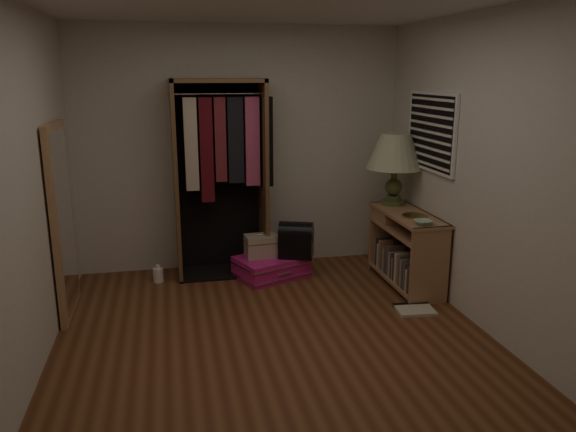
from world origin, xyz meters
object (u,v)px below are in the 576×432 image
Objects in this scene: open_wardrobe at (223,161)px; pink_suitcase at (271,267)px; table_lamp at (395,153)px; console_bookshelf at (405,246)px; white_jug at (158,275)px; floor_mirror at (63,221)px; train_case at (261,246)px; black_bag at (296,239)px.

pink_suitcase is (0.45, -0.26, -1.10)m from open_wardrobe.
table_lamp is (1.76, -0.36, 0.09)m from open_wardrobe.
console_bookshelf reaches higher than white_jug.
console_bookshelf is 3.27m from floor_mirror.
open_wardrobe is 0.97m from train_case.
black_bag reaches higher than white_jug.
open_wardrobe is (-1.75, 0.73, 0.82)m from console_bookshelf.
black_bag is 0.52× the size of table_lamp.
floor_mirror is at bearing -179.30° from console_bookshelf.
black_bag is (2.20, 0.45, -0.43)m from floor_mirror.
floor_mirror is at bearing -167.92° from train_case.
white_jug is at bearing -166.73° from open_wardrobe.
console_bookshelf is 0.97m from table_lamp.
pink_suitcase is 2.39× the size of train_case.
floor_mirror is 2.29m from black_bag.
floor_mirror reaches higher than black_bag.
floor_mirror is 4.16× the size of black_bag.
table_lamp reaches higher than pink_suitcase.
console_bookshelf is 2.74× the size of black_bag.
console_bookshelf reaches higher than black_bag.
floor_mirror is (-1.49, -0.77, -0.36)m from open_wardrobe.
table_lamp is (1.04, -0.04, 0.88)m from black_bag.
white_jug is at bearing 175.53° from table_lamp.
pink_suitcase is at bearing 175.62° from table_lamp.
open_wardrobe reaches higher than table_lamp.
pink_suitcase is at bearing 160.24° from console_bookshelf.
floor_mirror is at bearing -152.63° from open_wardrobe.
open_wardrobe is 1.21× the size of floor_mirror.
train_case reaches higher than white_jug.
train_case is 1.11m from white_jug.
floor_mirror reaches higher than table_lamp.
floor_mirror reaches higher than console_bookshelf.
pink_suitcase is at bearing -4.57° from white_jug.
black_bag is at bearing -5.98° from white_jug.
open_wardrobe is at bearing 128.13° from pink_suitcase.
table_lamp is at bearing 89.38° from console_bookshelf.
pink_suitcase is (-1.30, 0.47, -0.28)m from console_bookshelf.
table_lamp is at bearing -26.09° from pink_suitcase.
table_lamp is (1.30, -0.10, 1.19)m from pink_suitcase.
open_wardrobe is 1.22m from pink_suitcase.
train_case reaches higher than pink_suitcase.
pink_suitcase is at bearing -29.62° from train_case.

